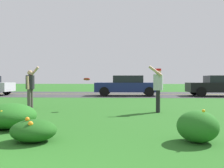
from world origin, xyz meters
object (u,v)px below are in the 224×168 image
Objects in this scene: person_thrower_dark_shirt at (30,86)px; car_navy_center_right at (127,86)px; car_black_center_left at (220,86)px; person_catcher_red_cap_gray_shirt at (158,86)px; frisbee_red at (87,79)px.

car_navy_center_right is at bearing 65.37° from person_thrower_dark_shirt.
car_navy_center_right is at bearing 180.00° from car_black_center_left.
person_catcher_red_cap_gray_shirt reaches higher than car_black_center_left.
car_black_center_left is (10.45, 8.42, -0.18)m from person_thrower_dark_shirt.
person_catcher_red_cap_gray_shirt is 6.71× the size of frisbee_red.
person_thrower_dark_shirt is 13.42m from car_black_center_left.
car_black_center_left is 6.59m from car_navy_center_right.
car_black_center_left is (5.49, 9.30, -0.21)m from person_catcher_red_cap_gray_shirt.
person_catcher_red_cap_gray_shirt is 0.37× the size of car_black_center_left.
car_black_center_left is (8.12, 8.72, -0.44)m from frisbee_red.
person_thrower_dark_shirt is 1.03× the size of person_catcher_red_cap_gray_shirt.
frisbee_red is at bearing -7.24° from person_thrower_dark_shirt.
person_thrower_dark_shirt is 0.38× the size of car_black_center_left.
car_navy_center_right is (1.53, 8.72, -0.44)m from frisbee_red.
car_black_center_left reaches higher than frisbee_red.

